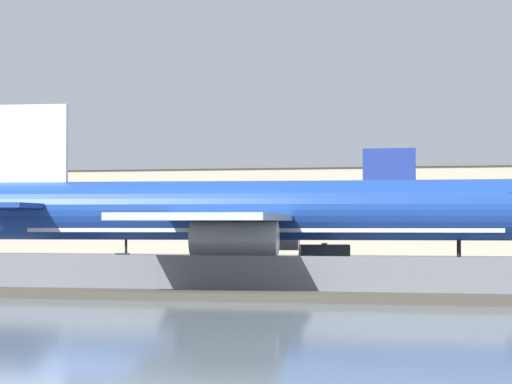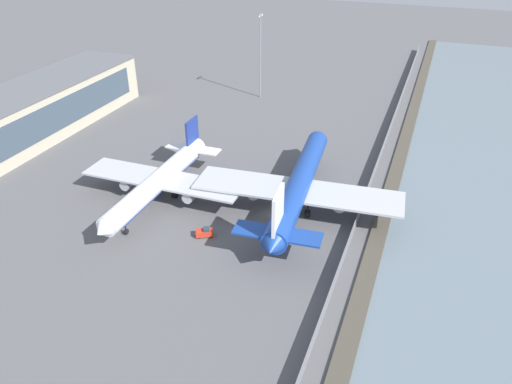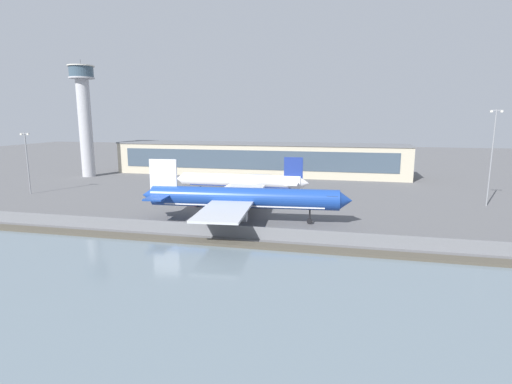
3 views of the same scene
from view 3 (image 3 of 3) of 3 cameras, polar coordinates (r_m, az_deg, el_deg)
ground_plane at (r=95.67m, az=-3.74°, el=-3.55°), size 500.00×500.00×0.00m
shoreline_seawall at (r=76.92m, az=-8.09°, el=-6.99°), size 320.00×3.00×0.50m
perimeter_fence at (r=80.67m, az=-6.98°, el=-5.38°), size 280.00×0.10×2.52m
cargo_jet_blue at (r=90.00m, az=-2.21°, el=-0.93°), size 48.11×41.40×14.09m
passenger_jet_white at (r=117.96m, az=-2.00°, el=1.51°), size 40.56×34.36×12.31m
baggage_tug at (r=108.16m, az=-8.27°, el=-1.54°), size 2.93×3.58×1.80m
ops_van at (r=119.00m, az=2.15°, el=-0.09°), size 5.59×3.53×2.48m
control_tower at (r=172.53m, az=-23.32°, el=10.48°), size 9.93×9.93×45.29m
terminal_building at (r=165.03m, az=0.34°, el=4.77°), size 119.30×17.56×13.01m
apron_light_mast_apron_west at (r=121.54m, az=30.64°, el=4.73°), size 3.20×0.40×25.41m
apron_light_mast_apron_east at (r=140.90m, az=-29.88°, el=4.05°), size 3.20×0.40×18.87m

